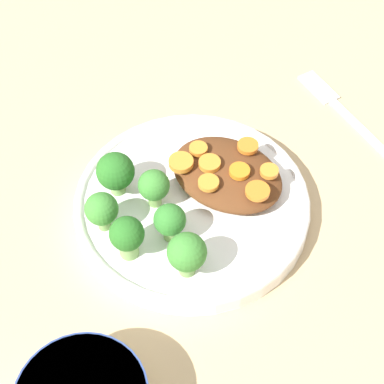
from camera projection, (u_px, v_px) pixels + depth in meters
The scene contains 18 objects.
ground_plane at pixel (192, 211), 0.70m from camera, with size 4.00×4.00×0.00m, color tan.
plate at pixel (192, 204), 0.69m from camera, with size 0.25×0.25×0.02m.
stew_mound at pixel (227, 174), 0.69m from camera, with size 0.13×0.10×0.03m, color #5B3319.
broccoli_floret_0 at pixel (187, 253), 0.60m from camera, with size 0.04×0.04×0.05m.
broccoli_floret_1 at pixel (115, 172), 0.67m from camera, with size 0.04×0.04×0.05m.
broccoli_floret_2 at pixel (127, 236), 0.62m from camera, with size 0.03×0.03×0.05m.
broccoli_floret_3 at pixel (170, 221), 0.63m from camera, with size 0.03×0.03×0.05m.
broccoli_floret_4 at pixel (102, 210), 0.64m from camera, with size 0.03×0.03×0.05m.
broccoli_floret_5 at pixel (154, 186), 0.66m from camera, with size 0.03×0.03×0.05m.
carrot_slice_0 at pixel (258, 191), 0.65m from camera, with size 0.03×0.03×0.00m, color orange.
carrot_slice_1 at pixel (210, 163), 0.68m from camera, with size 0.02×0.02×0.01m, color orange.
carrot_slice_2 at pixel (269, 171), 0.67m from camera, with size 0.02×0.02×0.01m, color orange.
carrot_slice_3 at pixel (248, 146), 0.69m from camera, with size 0.02×0.02×0.01m, color orange.
carrot_slice_4 at pixel (209, 183), 0.66m from camera, with size 0.02×0.02×0.00m, color orange.
carrot_slice_5 at pixel (198, 149), 0.69m from camera, with size 0.02×0.02×0.00m, color orange.
carrot_slice_6 at pixel (240, 171), 0.67m from camera, with size 0.02×0.02×0.01m, color orange.
carrot_slice_7 at pixel (181, 162), 0.68m from camera, with size 0.03×0.03×0.01m, color orange.
fork at pixel (342, 109), 0.79m from camera, with size 0.18×0.10×0.01m.
Camera 1 is at (-0.23, 0.34, 0.57)m, focal length 60.00 mm.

